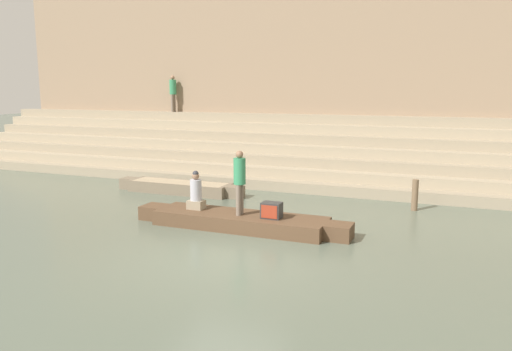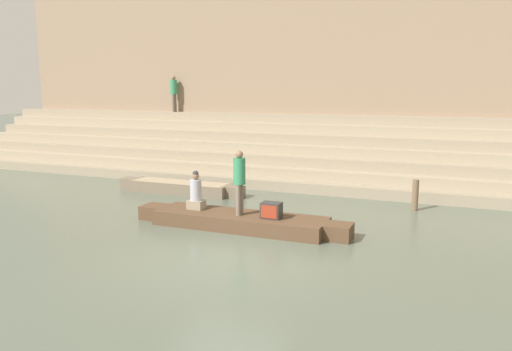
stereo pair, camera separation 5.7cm
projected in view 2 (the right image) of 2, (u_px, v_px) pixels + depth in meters
ground_plane at (226, 258)px, 11.53m from camera, size 120.00×120.00×0.00m
ghat_steps at (333, 159)px, 20.65m from camera, size 36.00×4.17×2.74m
back_wall at (346, 70)px, 21.92m from camera, size 34.20×1.28×9.39m
rowboat_main at (240, 220)px, 13.99m from camera, size 6.31×1.44×0.41m
person_standing at (239, 178)px, 13.69m from camera, size 0.33×0.33×1.80m
person_rowing at (196, 193)px, 14.48m from camera, size 0.47×0.37×1.13m
tv_set at (271, 210)px, 13.47m from camera, size 0.53×0.40×0.43m
moored_boat_shore at (180, 187)px, 18.74m from camera, size 5.12×1.03×0.42m
mooring_post at (415, 195)px, 15.96m from camera, size 0.20×0.20×1.01m
person_on_steps at (174, 91)px, 24.37m from camera, size 0.33×0.33×1.76m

